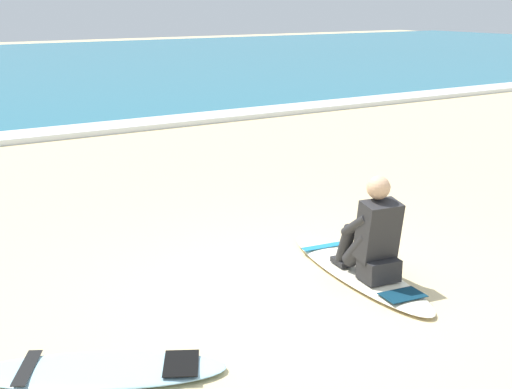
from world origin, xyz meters
TOP-DOWN VIEW (x-y plane):
  - ground_plane at (0.00, 0.00)m, footprint 80.00×80.00m
  - breaking_foam at (0.00, 8.39)m, footprint 80.00×0.90m
  - surfboard_main at (0.73, 0.06)m, footprint 0.81×2.26m
  - surfer_seated at (0.70, -0.16)m, footprint 0.44×0.74m
  - surfboard_spare_near at (-1.96, -0.37)m, footprint 1.78×1.32m

SIDE VIEW (x-z plane):
  - ground_plane at x=0.00m, z-range 0.00..0.00m
  - surfboard_main at x=0.73m, z-range 0.00..0.07m
  - surfboard_spare_near at x=-1.96m, z-range 0.00..0.07m
  - breaking_foam at x=0.00m, z-range 0.00..0.11m
  - surfer_seated at x=0.70m, z-range -0.04..0.91m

